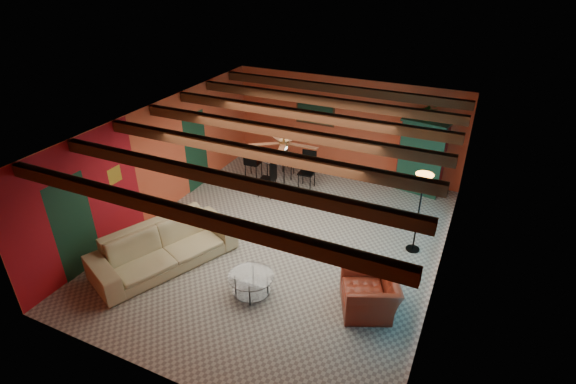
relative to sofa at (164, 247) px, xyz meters
The scene contains 11 objects.
room 3.27m from the sofa, 44.79° to the left, with size 6.52×8.01×2.71m.
sofa is the anchor object (origin of this frame).
armchair 4.16m from the sofa, ahead, with size 1.09×0.95×0.71m, color maroon.
coffee_table 2.05m from the sofa, ahead, with size 0.85×0.85×0.44m, color silver, non-canonical shape.
dining_table 4.28m from the sofa, 82.86° to the left, with size 1.99×1.99×1.04m, color white, non-canonical shape.
armoire 6.81m from the sofa, 53.23° to the left, with size 1.08×0.53×1.90m, color maroon.
floor_lamp 5.25m from the sofa, 30.25° to the left, with size 0.37×0.37×1.83m, color black, non-canonical shape.
ceiling_fan 3.21m from the sofa, 43.03° to the left, with size 1.50×1.50×0.44m, color #472614, non-canonical shape.
painting 5.91m from the sofa, 80.39° to the left, with size 1.05×0.03×0.65m, color black.
potted_plant 7.01m from the sofa, 53.23° to the left, with size 0.43×0.37×0.48m, color #26661E.
vase 4.34m from the sofa, 82.86° to the left, with size 0.20×0.20×0.21m, color orange.
Camera 1 is at (3.52, -7.36, 5.75)m, focal length 27.85 mm.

